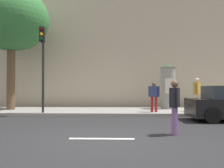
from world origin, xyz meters
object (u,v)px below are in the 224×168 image
street_tree (11,20)px  pedestrian_with_backpack (154,94)px  traffic_light (43,55)px  pedestrian_in_light_jacket (197,92)px  pedestrian_tallest (175,103)px  poster_column (168,86)px

street_tree → pedestrian_with_backpack: street_tree is taller
traffic_light → pedestrian_in_light_jacket: bearing=6.9°
pedestrian_with_backpack → street_tree: bearing=171.9°
traffic_light → pedestrian_tallest: size_ratio=2.63×
pedestrian_in_light_jacket → poster_column: bearing=127.2°
pedestrian_tallest → pedestrian_in_light_jacket: size_ratio=0.92×
poster_column → pedestrian_with_backpack: (-1.13, -2.00, -0.45)m
poster_column → pedestrian_in_light_jacket: (1.21, -1.59, -0.31)m
poster_column → street_tree: size_ratio=0.38×
pedestrian_tallest → pedestrian_in_light_jacket: (2.49, 5.59, 0.25)m
poster_column → traffic_light: bearing=-159.3°
traffic_light → pedestrian_with_backpack: (5.64, 0.55, -1.98)m
poster_column → pedestrian_tallest: (-1.28, -7.19, -0.56)m
poster_column → street_tree: street_tree is taller
traffic_light → street_tree: street_tree is taller
pedestrian_tallest → pedestrian_with_backpack: pedestrian_with_backpack is taller
traffic_light → pedestrian_with_backpack: 6.00m
pedestrian_tallest → traffic_light: bearing=139.9°
street_tree → pedestrian_with_backpack: size_ratio=4.54×
pedestrian_with_backpack → pedestrian_tallest: bearing=-91.6°
pedestrian_tallest → pedestrian_with_backpack: 5.18m
pedestrian_with_backpack → traffic_light: bearing=-174.4°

